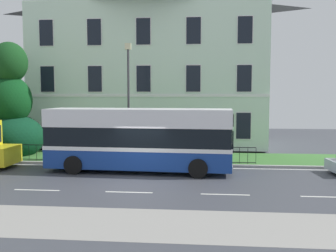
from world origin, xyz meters
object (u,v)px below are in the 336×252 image
Objects in this scene: street_lamp_post at (128,94)px; litter_bin at (180,150)px; georgian_townhouse at (152,68)px; single_decker_bus at (139,139)px; evergreen_tree at (12,115)px.

litter_bin is (3.10, 0.10, -3.39)m from street_lamp_post.
georgian_townhouse reaches higher than single_decker_bus.
single_decker_bus is (0.80, -10.99, -4.47)m from georgian_townhouse.
georgian_townhouse is at bearing 87.74° from street_lamp_post.
georgian_townhouse is at bearing 39.25° from evergreen_tree.
single_decker_bus is 3.69m from litter_bin.
street_lamp_post reaches higher than litter_bin.
single_decker_bus reaches higher than litter_bin.
georgian_townhouse is 8.43m from street_lamp_post.
evergreen_tree is 1.11× the size of street_lamp_post.
evergreen_tree reaches higher than single_decker_bus.
evergreen_tree reaches higher than litter_bin.
litter_bin is at bearing -6.20° from evergreen_tree.
litter_bin is at bearing -70.95° from georgian_townhouse.
street_lamp_post is at bearing -9.25° from evergreen_tree.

